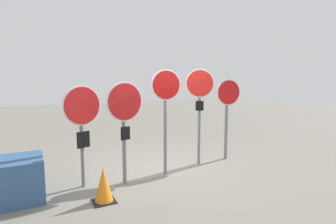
% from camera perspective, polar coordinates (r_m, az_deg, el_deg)
% --- Properties ---
extents(ground_plane, '(40.00, 40.00, 0.00)m').
position_cam_1_polar(ground_plane, '(6.54, -1.01, -12.46)').
color(ground_plane, gray).
extents(stop_sign_0, '(0.77, 0.27, 2.07)m').
position_cam_1_polar(stop_sign_0, '(5.45, -18.19, -0.89)').
color(stop_sign_0, slate).
rests_on(stop_sign_0, ground).
extents(stop_sign_1, '(0.80, 0.20, 2.15)m').
position_cam_1_polar(stop_sign_1, '(5.44, -9.41, -0.17)').
color(stop_sign_1, slate).
rests_on(stop_sign_1, ground).
extents(stop_sign_2, '(0.68, 0.17, 2.43)m').
position_cam_1_polar(stop_sign_2, '(5.83, -0.48, 2.88)').
color(stop_sign_2, slate).
rests_on(stop_sign_2, ground).
extents(stop_sign_3, '(0.61, 0.42, 2.45)m').
position_cam_1_polar(stop_sign_3, '(6.65, 6.91, 3.32)').
color(stop_sign_3, slate).
rests_on(stop_sign_3, ground).
extents(stop_sign_4, '(0.70, 0.20, 2.20)m').
position_cam_1_polar(stop_sign_4, '(7.27, 12.85, 1.59)').
color(stop_sign_4, slate).
rests_on(stop_sign_4, ground).
extents(traffic_cone_0, '(0.39, 0.39, 0.63)m').
position_cam_1_polar(traffic_cone_0, '(4.99, -13.86, -15.16)').
color(traffic_cone_0, black).
rests_on(traffic_cone_0, ground).
extents(storage_crate, '(1.07, 0.94, 0.77)m').
position_cam_1_polar(storage_crate, '(5.61, -31.00, -12.64)').
color(storage_crate, '#335684').
rests_on(storage_crate, ground).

